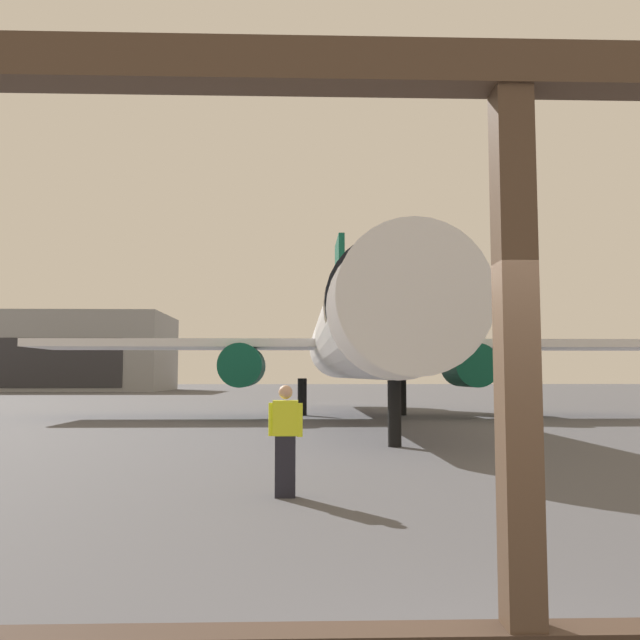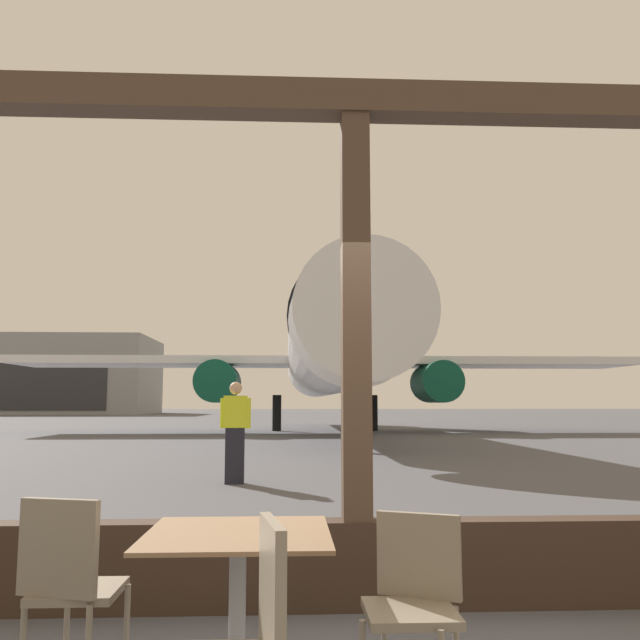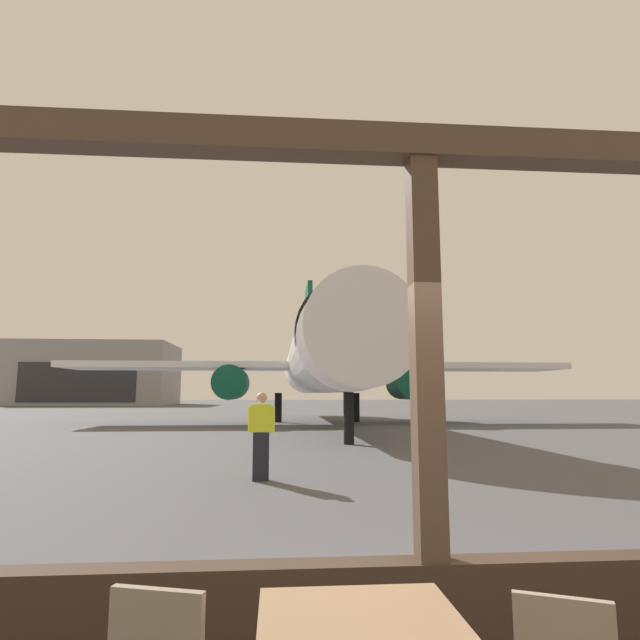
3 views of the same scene
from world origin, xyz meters
name	(u,v)px [view 1 (image 1 of 3)]	position (x,y,z in m)	size (l,w,h in m)	color
ground_plane	(317,405)	(0.00, 40.00, 0.00)	(220.00, 220.00, 0.00)	#4C4C51
window_frame	(519,474)	(0.00, 0.00, 1.37)	(7.21, 0.24, 3.71)	#38281E
airplane	(357,336)	(1.39, 25.71, 3.62)	(29.37, 29.73, 10.51)	silver
ground_crew_worker	(285,439)	(-1.38, 7.07, 0.90)	(0.54, 0.25, 1.74)	black
distant_hangar	(73,353)	(-30.27, 83.81, 4.87)	(24.11, 15.93, 9.74)	gray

